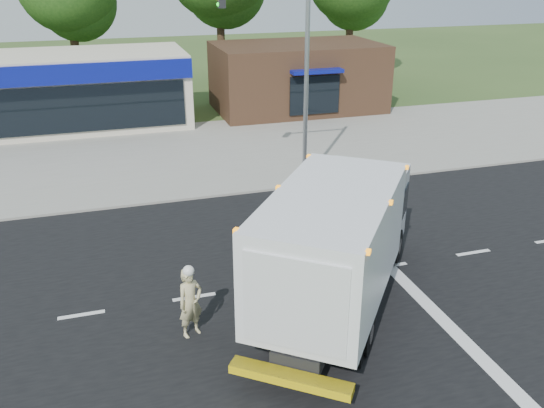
# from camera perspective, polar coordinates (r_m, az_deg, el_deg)

# --- Properties ---
(ground) EXTENTS (120.00, 120.00, 0.00)m
(ground) POSITION_cam_1_polar(r_m,az_deg,el_deg) (16.95, 2.40, -7.65)
(ground) COLOR #385123
(ground) RESTS_ON ground
(road_asphalt) EXTENTS (60.00, 14.00, 0.02)m
(road_asphalt) POSITION_cam_1_polar(r_m,az_deg,el_deg) (16.95, 2.40, -7.64)
(road_asphalt) COLOR black
(road_asphalt) RESTS_ON ground
(sidewalk) EXTENTS (60.00, 2.40, 0.12)m
(sidewalk) POSITION_cam_1_polar(r_m,az_deg,el_deg) (24.05, -4.04, 2.06)
(sidewalk) COLOR gray
(sidewalk) RESTS_ON ground
(parking_apron) EXTENTS (60.00, 9.00, 0.02)m
(parking_apron) POSITION_cam_1_polar(r_m,az_deg,el_deg) (29.45, -6.64, 5.82)
(parking_apron) COLOR gray
(parking_apron) RESTS_ON ground
(lane_markings) EXTENTS (55.20, 7.00, 0.01)m
(lane_markings) POSITION_cam_1_polar(r_m,az_deg,el_deg) (16.34, 8.53, -9.13)
(lane_markings) COLOR silver
(lane_markings) RESTS_ON road_asphalt
(ems_box_truck) EXTENTS (6.98, 8.07, 3.64)m
(ems_box_truck) POSITION_cam_1_polar(r_m,az_deg,el_deg) (14.89, 6.67, -3.21)
(ems_box_truck) COLOR black
(ems_box_truck) RESTS_ON ground
(emergency_worker) EXTENTS (0.79, 0.68, 1.95)m
(emergency_worker) POSITION_cam_1_polar(r_m,az_deg,el_deg) (14.38, -8.09, -9.55)
(emergency_worker) COLOR #CBBE87
(emergency_worker) RESTS_ON ground
(retail_strip_mall) EXTENTS (18.00, 6.20, 4.00)m
(retail_strip_mall) POSITION_cam_1_polar(r_m,az_deg,el_deg) (34.54, -23.80, 10.03)
(retail_strip_mall) COLOR beige
(retail_strip_mall) RESTS_ON ground
(brown_storefront) EXTENTS (10.00, 6.70, 4.00)m
(brown_storefront) POSITION_cam_1_polar(r_m,az_deg,el_deg) (36.36, 2.52, 12.47)
(brown_storefront) COLOR #382316
(brown_storefront) RESTS_ON ground
(traffic_signal_pole) EXTENTS (3.51, 0.25, 8.00)m
(traffic_signal_pole) POSITION_cam_1_polar(r_m,az_deg,el_deg) (22.84, 1.90, 13.64)
(traffic_signal_pole) COLOR gray
(traffic_signal_pole) RESTS_ON ground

